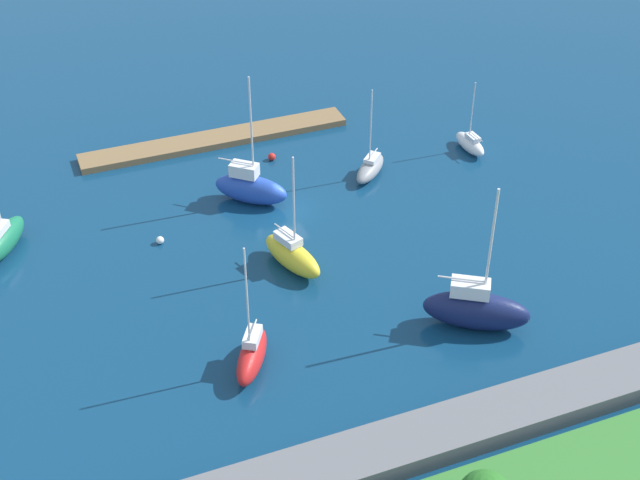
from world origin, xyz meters
name	(u,v)px	position (x,y,z in m)	size (l,w,h in m)	color
water	(292,211)	(0.00, 0.00, 0.00)	(160.00, 160.00, 0.00)	navy
pier_dock	(216,139)	(2.95, -14.41, 0.33)	(27.26, 3.11, 0.66)	olive
breakwater	(442,434)	(0.00, 28.87, 0.75)	(67.26, 3.89, 1.49)	slate
sailboat_yellow_outer_mooring	(292,255)	(2.74, 7.83, 1.28)	(4.10, 6.89, 10.65)	yellow
sailboat_green_lone_south	(3,239)	(24.48, -3.03, 1.24)	(5.03, 6.55, 11.50)	#19724C
sailboat_navy_inner_mooring	(476,309)	(-7.54, 19.65, 1.72)	(8.09, 6.34, 12.37)	#141E4C
sailboat_blue_west_end	(250,187)	(2.94, -2.72, 1.55)	(6.74, 6.15, 12.48)	#2347B2
sailboat_gray_center_basin	(370,168)	(-8.99, -2.89, 0.86)	(4.99, 4.94, 9.12)	gray
sailboat_white_by_breakwater	(470,143)	(-20.10, -3.58, 0.83)	(1.76, 4.61, 7.33)	white
sailboat_red_off_beacon	(252,355)	(9.38, 17.78, 1.23)	(4.44, 5.79, 10.83)	red
mooring_buoy_white	(160,240)	(12.11, 0.63, 0.34)	(0.68, 0.68, 0.68)	white
mooring_buoy_red	(272,157)	(-1.21, -9.02, 0.37)	(0.74, 0.74, 0.74)	red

